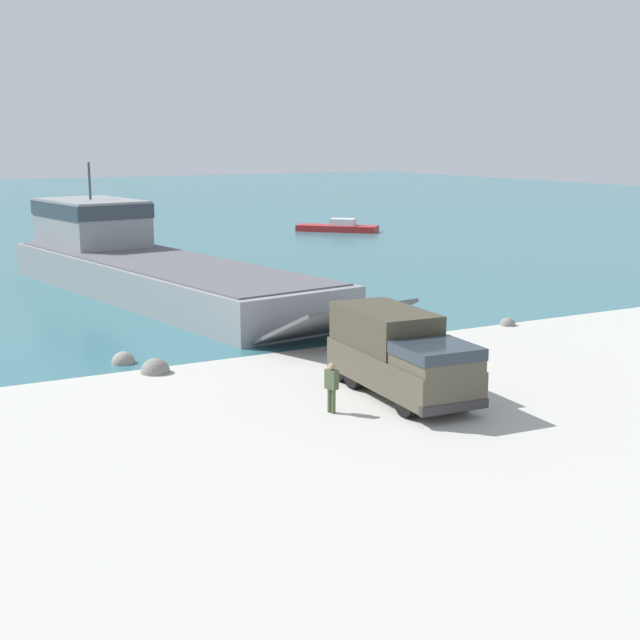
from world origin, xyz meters
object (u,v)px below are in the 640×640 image
at_px(military_truck, 400,354).
at_px(soldier_on_ramp, 332,384).
at_px(landing_craft, 142,261).
at_px(moored_boat_c, 338,227).

xyz_separation_m(military_truck, soldier_on_ramp, (-3.15, -0.63, -0.55)).
xyz_separation_m(landing_craft, soldier_on_ramp, (-1.97, -26.70, -0.81)).
bearing_deg(landing_craft, soldier_on_ramp, -103.21).
xyz_separation_m(landing_craft, moored_boat_c, (27.82, 24.89, -1.37)).
height_order(landing_craft, military_truck, landing_craft).
bearing_deg(soldier_on_ramp, moored_boat_c, 41.68).
height_order(military_truck, soldier_on_ramp, military_truck).
bearing_deg(military_truck, soldier_on_ramp, -74.97).
bearing_deg(moored_boat_c, military_truck, -162.41).
height_order(soldier_on_ramp, moored_boat_c, soldier_on_ramp).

